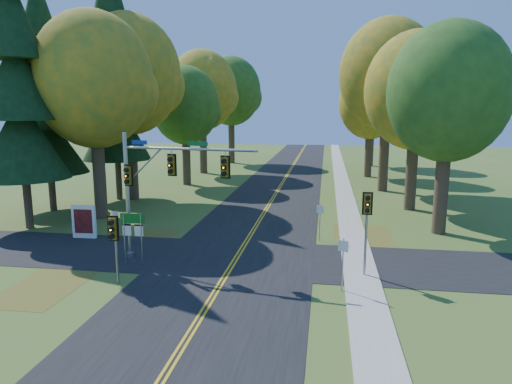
# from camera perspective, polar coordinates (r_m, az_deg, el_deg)

# --- Properties ---
(ground) EXTENTS (160.00, 160.00, 0.00)m
(ground) POSITION_cam_1_polar(r_m,az_deg,el_deg) (22.06, -3.47, -9.86)
(ground) COLOR #385E21
(ground) RESTS_ON ground
(road_main) EXTENTS (8.00, 160.00, 0.02)m
(road_main) POSITION_cam_1_polar(r_m,az_deg,el_deg) (22.06, -3.47, -9.84)
(road_main) COLOR black
(road_main) RESTS_ON ground
(road_cross) EXTENTS (60.00, 6.00, 0.02)m
(road_cross) POSITION_cam_1_polar(r_m,az_deg,el_deg) (23.91, -2.45, -8.22)
(road_cross) COLOR black
(road_cross) RESTS_ON ground
(centerline_left) EXTENTS (0.10, 160.00, 0.01)m
(centerline_left) POSITION_cam_1_polar(r_m,az_deg,el_deg) (22.07, -3.72, -9.79)
(centerline_left) COLOR gold
(centerline_left) RESTS_ON road_main
(centerline_right) EXTENTS (0.10, 160.00, 0.01)m
(centerline_right) POSITION_cam_1_polar(r_m,az_deg,el_deg) (22.03, -3.21, -9.82)
(centerline_right) COLOR gold
(centerline_right) RESTS_ON road_main
(sidewalk_east) EXTENTS (1.60, 160.00, 0.06)m
(sidewalk_east) POSITION_cam_1_polar(r_m,az_deg,el_deg) (21.67, 13.05, -10.42)
(sidewalk_east) COLOR #9E998E
(sidewalk_east) RESTS_ON ground
(leaf_patch_w_near) EXTENTS (4.00, 6.00, 0.00)m
(leaf_patch_w_near) POSITION_cam_1_polar(r_m,az_deg,el_deg) (27.65, -15.03, -6.00)
(leaf_patch_w_near) COLOR brown
(leaf_patch_w_near) RESTS_ON ground
(leaf_patch_e) EXTENTS (3.50, 8.00, 0.00)m
(leaf_patch_e) POSITION_cam_1_polar(r_m,az_deg,el_deg) (27.41, 13.41, -6.07)
(leaf_patch_e) COLOR brown
(leaf_patch_e) RESTS_ON ground
(leaf_patch_w_far) EXTENTS (3.00, 5.00, 0.00)m
(leaf_patch_w_far) POSITION_cam_1_polar(r_m,az_deg,el_deg) (22.30, -24.77, -10.59)
(leaf_patch_w_far) COLOR brown
(leaf_patch_w_far) RESTS_ON ground
(tree_w_a) EXTENTS (8.00, 8.00, 14.15)m
(tree_w_a) POSITION_cam_1_polar(r_m,az_deg,el_deg) (33.51, -19.46, 12.95)
(tree_w_a) COLOR #38281C
(tree_w_a) RESTS_ON ground
(tree_e_a) EXTENTS (7.20, 7.20, 12.73)m
(tree_e_a) POSITION_cam_1_polar(r_m,az_deg,el_deg) (29.88, 23.01, 11.29)
(tree_e_a) COLOR #38281C
(tree_e_a) RESTS_ON ground
(tree_w_b) EXTENTS (8.60, 8.60, 15.38)m
(tree_w_b) POSITION_cam_1_polar(r_m,az_deg,el_deg) (40.04, -15.55, 13.89)
(tree_w_b) COLOR #38281C
(tree_w_b) RESTS_ON ground
(tree_e_b) EXTENTS (7.60, 7.60, 13.33)m
(tree_e_b) POSITION_cam_1_polar(r_m,az_deg,el_deg) (36.42, 19.49, 11.76)
(tree_e_b) COLOR #38281C
(tree_e_b) RESTS_ON ground
(tree_w_c) EXTENTS (6.80, 6.80, 11.91)m
(tree_w_c) POSITION_cam_1_polar(r_m,az_deg,el_deg) (46.84, -8.76, 10.59)
(tree_w_c) COLOR #38281C
(tree_w_c) RESTS_ON ground
(tree_e_c) EXTENTS (8.80, 8.80, 15.79)m
(tree_e_c) POSITION_cam_1_polar(r_m,az_deg,el_deg) (44.36, 16.26, 13.85)
(tree_e_c) COLOR #38281C
(tree_e_c) RESTS_ON ground
(tree_w_d) EXTENTS (8.20, 8.20, 14.56)m
(tree_w_d) POSITION_cam_1_polar(r_m,az_deg,el_deg) (55.41, -6.65, 12.47)
(tree_w_d) COLOR #38281C
(tree_w_d) RESTS_ON ground
(tree_e_d) EXTENTS (7.00, 7.00, 12.32)m
(tree_e_d) POSITION_cam_1_polar(r_m,az_deg,el_deg) (53.33, 14.19, 10.66)
(tree_e_d) COLOR #38281C
(tree_e_d) RESTS_ON ground
(tree_w_e) EXTENTS (8.40, 8.40, 14.97)m
(tree_w_e) POSITION_cam_1_polar(r_m,az_deg,el_deg) (65.74, -3.05, 12.43)
(tree_w_e) COLOR #38281C
(tree_w_e) RESTS_ON ground
(tree_e_e) EXTENTS (7.80, 7.80, 13.74)m
(tree_e_e) POSITION_cam_1_polar(r_m,az_deg,el_deg) (64.12, 14.44, 11.39)
(tree_e_e) COLOR #38281C
(tree_e_e) RESTS_ON ground
(pine_a) EXTENTS (5.60, 5.60, 19.48)m
(pine_a) POSITION_cam_1_polar(r_m,az_deg,el_deg) (32.40, -27.69, 11.95)
(pine_a) COLOR #38281C
(pine_a) RESTS_ON ground
(pine_b) EXTENTS (5.60, 5.60, 17.31)m
(pine_b) POSITION_cam_1_polar(r_m,az_deg,el_deg) (37.33, -24.87, 10.22)
(pine_b) COLOR #38281C
(pine_b) RESTS_ON ground
(pine_c) EXTENTS (5.60, 5.60, 20.56)m
(pine_c) POSITION_cam_1_polar(r_m,az_deg,el_deg) (40.27, -17.37, 12.81)
(pine_c) COLOR #38281C
(pine_c) RESTS_ON ground
(traffic_mast) EXTENTS (7.07, 1.33, 6.48)m
(traffic_mast) POSITION_cam_1_polar(r_m,az_deg,el_deg) (22.97, -12.26, 1.47)
(traffic_mast) COLOR #93969C
(traffic_mast) RESTS_ON ground
(east_signal_pole) EXTENTS (0.46, 0.53, 3.98)m
(east_signal_pole) POSITION_cam_1_polar(r_m,az_deg,el_deg) (21.06, 13.71, -2.56)
(east_signal_pole) COLOR gray
(east_signal_pole) RESTS_ON ground
(ped_signal_pole) EXTENTS (0.50, 0.57, 3.13)m
(ped_signal_pole) POSITION_cam_1_polar(r_m,az_deg,el_deg) (20.58, -17.37, -5.00)
(ped_signal_pole) COLOR gray
(ped_signal_pole) RESTS_ON ground
(route_sign_cluster) EXTENTS (1.25, 0.10, 2.68)m
(route_sign_cluster) POSITION_cam_1_polar(r_m,az_deg,el_deg) (23.12, -15.17, -4.37)
(route_sign_cluster) COLOR gray
(route_sign_cluster) RESTS_ON ground
(info_kiosk) EXTENTS (1.45, 0.27, 2.00)m
(info_kiosk) POSITION_cam_1_polar(r_m,az_deg,el_deg) (29.07, -20.69, -3.51)
(info_kiosk) COLOR white
(info_kiosk) RESTS_ON ground
(reg_sign_e_north) EXTENTS (0.41, 0.13, 2.20)m
(reg_sign_e_north) POSITION_cam_1_polar(r_m,az_deg,el_deg) (26.76, 8.01, -2.97)
(reg_sign_e_north) COLOR gray
(reg_sign_e_north) RESTS_ON ground
(reg_sign_e_south) EXTENTS (0.42, 0.20, 2.31)m
(reg_sign_e_south) POSITION_cam_1_polar(r_m,az_deg,el_deg) (19.56, 10.82, -7.80)
(reg_sign_e_south) COLOR gray
(reg_sign_e_south) RESTS_ON ground
(reg_sign_w) EXTENTS (0.36, 0.12, 1.94)m
(reg_sign_w) POSITION_cam_1_polar(r_m,az_deg,el_deg) (27.33, -17.14, -3.43)
(reg_sign_w) COLOR gray
(reg_sign_w) RESTS_ON ground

